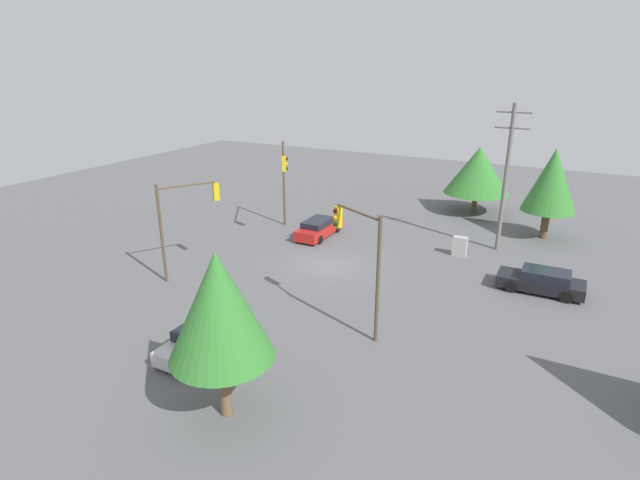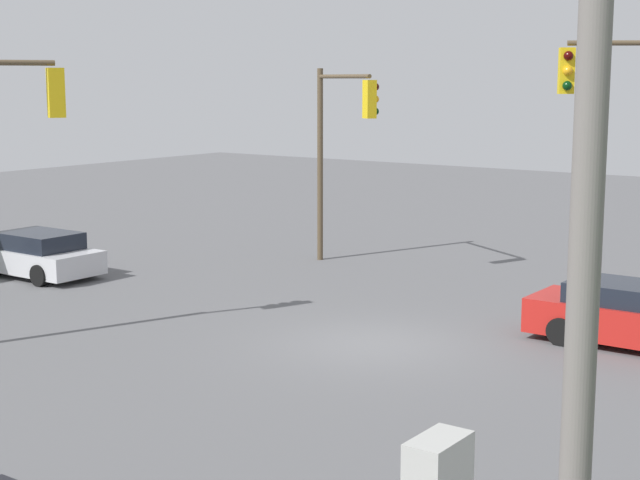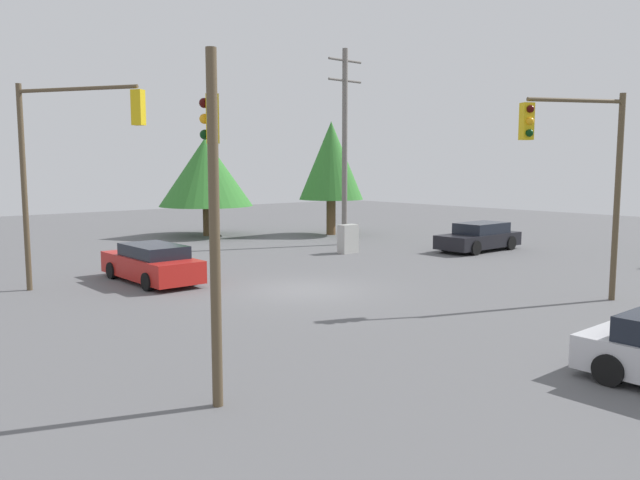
# 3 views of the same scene
# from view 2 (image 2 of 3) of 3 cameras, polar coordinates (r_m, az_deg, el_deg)

# --- Properties ---
(ground_plane) EXTENTS (80.00, 80.00, 0.00)m
(ground_plane) POSITION_cam_2_polar(r_m,az_deg,el_deg) (21.21, 3.11, -6.09)
(ground_plane) COLOR #5B5B5E
(sedan_silver) EXTENTS (1.95, 4.07, 1.30)m
(sedan_silver) POSITION_cam_2_polar(r_m,az_deg,el_deg) (29.44, -16.17, -0.83)
(sedan_silver) COLOR silver
(sedan_silver) RESTS_ON ground_plane
(traffic_signal_aux) EXTENTS (2.09, 3.29, 5.97)m
(traffic_signal_aux) POSITION_cam_2_polar(r_m,az_deg,el_deg) (29.17, 1.16, 6.30)
(traffic_signal_aux) COLOR brown
(traffic_signal_aux) RESTS_ON ground_plane
(utility_pole_tall) EXTENTS (2.20, 0.28, 10.02)m
(utility_pole_tall) POSITION_cam_2_polar(r_m,az_deg,el_deg) (8.48, 15.49, 6.70)
(utility_pole_tall) COLOR slate
(utility_pole_tall) RESTS_ON ground_plane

